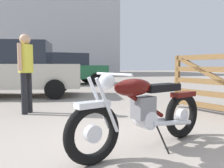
% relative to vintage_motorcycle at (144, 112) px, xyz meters
% --- Properties ---
extents(ground_plane, '(80.00, 80.00, 0.00)m').
position_rel_vintage_motorcycle_xyz_m(ground_plane, '(-0.24, 0.19, -0.45)').
color(ground_plane, gray).
extents(vintage_motorcycle, '(1.99, 0.87, 0.94)m').
position_rel_vintage_motorcycle_xyz_m(vintage_motorcycle, '(0.00, 0.00, 0.00)').
color(vintage_motorcycle, black).
rests_on(vintage_motorcycle, ground_plane).
extents(bystander, '(0.30, 0.41, 1.66)m').
position_rel_vintage_motorcycle_xyz_m(bystander, '(-1.58, 2.49, 0.57)').
color(bystander, black).
rests_on(bystander, ground_plane).
extents(pale_sedan_back, '(4.43, 2.46, 1.67)m').
position_rel_vintage_motorcycle_xyz_m(pale_sedan_back, '(-0.29, 9.67, 0.38)').
color(pale_sedan_back, black).
rests_on(pale_sedan_back, ground_plane).
extents(white_estate_far, '(4.08, 2.20, 1.78)m').
position_rel_vintage_motorcycle_xyz_m(white_estate_far, '(-2.16, 5.33, 0.47)').
color(white_estate_far, black).
rests_on(white_estate_far, ground_plane).
extents(industrial_building, '(19.80, 13.47, 23.18)m').
position_rel_vintage_motorcycle_xyz_m(industrial_building, '(-3.01, 28.13, 5.13)').
color(industrial_building, '#B2B2B7').
rests_on(industrial_building, ground_plane).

